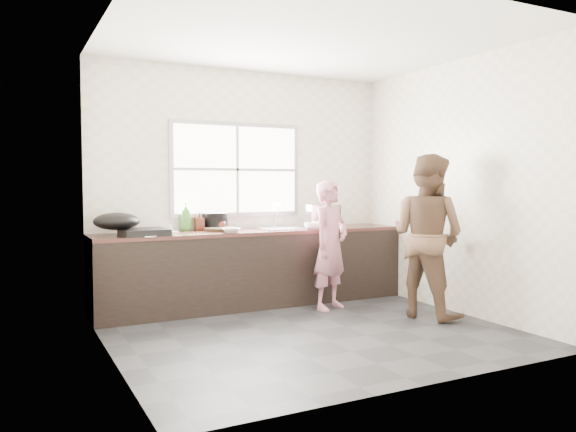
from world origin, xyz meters
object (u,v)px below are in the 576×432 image
woman (330,249)px  burner (144,232)px  person_side (427,236)px  plate_food (168,232)px  bottle_brown_short (220,223)px  dish_rack (323,216)px  bowl_mince (231,230)px  black_pot (216,221)px  bottle_green (186,216)px  glass_jar (169,229)px  wok (117,221)px  bowl_crabs (314,226)px  bottle_brown_tall (199,222)px  pot_lid_right (166,232)px  cutting_board (220,229)px  pot_lid_left (148,236)px  bowl_held (318,227)px

woman → burner: bearing=143.0°
person_side → plate_food: size_ratio=7.85×
bottle_brown_short → dish_rack: dish_rack is taller
bowl_mince → black_pot: size_ratio=0.76×
dish_rack → woman: bearing=-100.1°
bottle_green → glass_jar: (-0.25, -0.24, -0.12)m
plate_food → bottle_green: (0.24, 0.16, 0.15)m
burner → dish_rack: bearing=0.5°
person_side → bowl_mince: person_side is taller
bowl_mince → wok: wok is taller
bowl_crabs → dish_rack: size_ratio=0.55×
bottle_brown_tall → bowl_mince: bearing=-61.9°
woman → pot_lid_right: woman is taller
cutting_board → burner: 0.88m
bowl_mince → glass_jar: bearing=162.1°
bottle_brown_tall → wok: wok is taller
woman → pot_lid_left: woman is taller
person_side → pot_lid_right: 2.78m
bowl_mince → pot_lid_right: bowl_mince is taller
bottle_brown_short → burner: bottle_brown_short is taller
bowl_crabs → wok: size_ratio=0.43×
cutting_board → bottle_green: size_ratio=1.11×
bowl_crabs → woman: bearing=-88.5°
bottle_brown_short → dish_rack: 1.23m
bowl_held → bottle_brown_short: bottle_brown_short is taller
bowl_crabs → plate_food: 1.66m
bowl_held → bottle_brown_short: bearing=161.1°
bowl_mince → dish_rack: dish_rack is taller
bottle_green → wok: 0.83m
person_side → bottle_brown_short: (-1.74, 1.47, 0.10)m
glass_jar → pot_lid_left: size_ratio=0.36×
bottle_green → bottle_brown_tall: bearing=-10.6°
wok → pot_lid_left: size_ratio=1.90×
bowl_mince → bowl_held: (1.07, 0.00, 0.00)m
bowl_mince → dish_rack: size_ratio=0.56×
bottle_brown_tall → glass_jar: size_ratio=2.24×
plate_food → burner: size_ratio=0.48×
cutting_board → glass_jar: 0.59m
woman → glass_jar: bearing=138.2°
cutting_board → wok: wok is taller
bowl_held → plate_food: 1.71m
bowl_crabs → bottle_green: 1.47m
bottle_brown_short → wok: wok is taller
person_side → dish_rack: size_ratio=4.62×
glass_jar → dish_rack: (1.84, -0.06, 0.09)m
woman → bowl_mince: 1.11m
glass_jar → burner: bearing=-163.8°
bowl_crabs → bottle_brown_tall: bearing=161.7°
bottle_green → pot_lid_right: bottle_green is taller
pot_lid_left → pot_lid_right: size_ratio=1.11×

